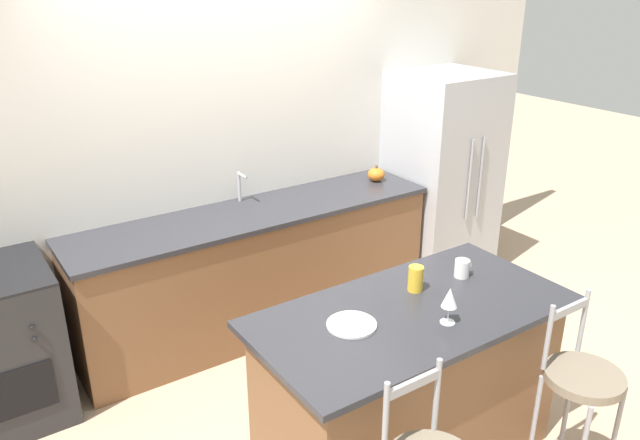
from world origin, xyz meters
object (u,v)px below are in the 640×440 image
coffee_mug (462,268)px  pumpkin_decoration (376,174)px  refrigerator (441,177)px  wine_glass (450,298)px  tumbler_cup (416,279)px  dinner_plate (352,324)px  bar_stool_far (579,397)px

coffee_mug → pumpkin_decoration: pumpkin_decoration is taller
refrigerator → wine_glass: 2.45m
coffee_mug → pumpkin_decoration: bearing=67.6°
refrigerator → coffee_mug: refrigerator is taller
pumpkin_decoration → tumbler_cup: bearing=-122.1°
coffee_mug → tumbler_cup: 0.32m
coffee_mug → dinner_plate: bearing=-175.0°
wine_glass → pumpkin_decoration: size_ratio=1.39×
coffee_mug → bar_stool_far: bearing=-87.3°
bar_stool_far → coffee_mug: bearing=92.7°
bar_stool_far → pumpkin_decoration: size_ratio=8.06×
bar_stool_far → dinner_plate: (-0.84, 0.70, 0.34)m
wine_glass → pumpkin_decoration: (1.05, 1.86, -0.08)m
wine_glass → coffee_mug: 0.51m
refrigerator → bar_stool_far: size_ratio=1.60×
dinner_plate → pumpkin_decoration: (1.45, 1.63, 0.04)m
dinner_plate → pumpkin_decoration: pumpkin_decoration is taller
refrigerator → coffee_mug: bearing=-130.8°
refrigerator → pumpkin_decoration: (-0.63, 0.09, 0.11)m
wine_glass → coffee_mug: (0.41, 0.30, -0.08)m
wine_glass → tumbler_cup: wine_glass is taller
dinner_plate → coffee_mug: coffee_mug is taller
pumpkin_decoration → wine_glass: bearing=-119.4°
bar_stool_far → coffee_mug: size_ratio=9.50×
coffee_mug → pumpkin_decoration: (0.64, 1.56, 0.00)m
refrigerator → tumbler_cup: bearing=-137.7°
tumbler_cup → pumpkin_decoration: bearing=57.9°
bar_stool_far → tumbler_cup: 0.96m
bar_stool_far → dinner_plate: 1.15m
refrigerator → dinner_plate: size_ratio=7.21×
bar_stool_far → tumbler_cup: bearing=114.2°
tumbler_cup → pumpkin_decoration: size_ratio=1.02×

